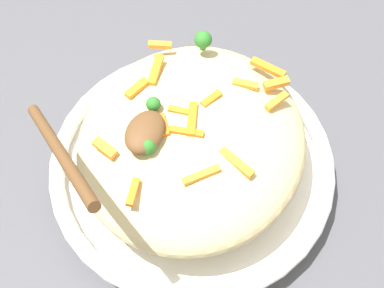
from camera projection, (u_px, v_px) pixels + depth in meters
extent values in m
plane|color=#4C4C51|center=(192.00, 174.00, 0.67)|extent=(2.40, 2.40, 0.00)
cylinder|color=white|center=(192.00, 170.00, 0.66)|extent=(0.33, 0.33, 0.02)
torus|color=white|center=(192.00, 162.00, 0.64)|extent=(0.36, 0.36, 0.02)
torus|color=black|center=(192.00, 160.00, 0.64)|extent=(0.35, 0.35, 0.00)
ellipsoid|color=#DBC689|center=(192.00, 141.00, 0.60)|extent=(0.29, 0.26, 0.09)
cube|color=orange|center=(160.00, 45.00, 0.62)|extent=(0.02, 0.03, 0.01)
cube|color=orange|center=(196.00, 118.00, 0.56)|extent=(0.04, 0.02, 0.01)
cube|color=orange|center=(156.00, 70.00, 0.60)|extent=(0.04, 0.02, 0.01)
cube|color=orange|center=(105.00, 148.00, 0.55)|extent=(0.02, 0.03, 0.01)
cube|color=orange|center=(211.00, 99.00, 0.58)|extent=(0.03, 0.02, 0.01)
cube|color=orange|center=(162.00, 125.00, 0.56)|extent=(0.03, 0.02, 0.01)
cube|color=orange|center=(184.00, 131.00, 0.55)|extent=(0.01, 0.04, 0.01)
cube|color=orange|center=(133.00, 192.00, 0.52)|extent=(0.03, 0.01, 0.01)
cube|color=orange|center=(236.00, 162.00, 0.54)|extent=(0.03, 0.04, 0.01)
cube|color=orange|center=(276.00, 83.00, 0.59)|extent=(0.03, 0.03, 0.01)
cube|color=orange|center=(245.00, 84.00, 0.59)|extent=(0.01, 0.03, 0.01)
cube|color=orange|center=(179.00, 111.00, 0.57)|extent=(0.01, 0.03, 0.01)
cube|color=orange|center=(137.00, 88.00, 0.59)|extent=(0.03, 0.02, 0.01)
cube|color=orange|center=(268.00, 68.00, 0.61)|extent=(0.02, 0.04, 0.01)
cube|color=orange|center=(277.00, 101.00, 0.58)|extent=(0.03, 0.02, 0.01)
cube|color=orange|center=(201.00, 175.00, 0.53)|extent=(0.03, 0.03, 0.01)
cylinder|color=#296820|center=(153.00, 109.00, 0.57)|extent=(0.01, 0.01, 0.00)
sphere|color=#2D7A28|center=(153.00, 105.00, 0.56)|extent=(0.02, 0.02, 0.02)
cylinder|color=#296820|center=(149.00, 150.00, 0.55)|extent=(0.01, 0.01, 0.01)
sphere|color=#2D7A28|center=(148.00, 146.00, 0.54)|extent=(0.02, 0.02, 0.02)
cylinder|color=#296820|center=(203.00, 46.00, 0.62)|extent=(0.01, 0.01, 0.01)
sphere|color=#2D7A28|center=(203.00, 40.00, 0.61)|extent=(0.02, 0.02, 0.02)
ellipsoid|color=brown|center=(145.00, 132.00, 0.54)|extent=(0.06, 0.04, 0.02)
cylinder|color=brown|center=(59.00, 151.00, 0.49)|extent=(0.12, 0.15, 0.09)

